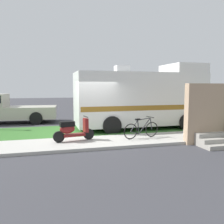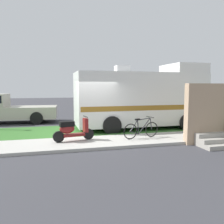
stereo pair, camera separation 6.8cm
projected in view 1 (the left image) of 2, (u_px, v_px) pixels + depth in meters
name	position (u px, v px, depth m)	size (l,w,h in m)	color
ground_plane	(92.00, 138.00, 10.54)	(80.00, 80.00, 0.00)	#38383D
sidewalk	(97.00, 142.00, 9.38)	(24.00, 2.00, 0.12)	#ADAAA3
grass_strip	(87.00, 131.00, 11.98)	(24.00, 3.40, 0.08)	#336628
motorhome_rv	(142.00, 98.00, 12.63)	(6.89, 2.61, 3.50)	silver
scooter	(72.00, 130.00, 9.32)	(1.66, 0.59, 0.97)	black
bicycle	(141.00, 129.00, 9.90)	(1.68, 0.55, 0.88)	black
pickup_truck_near	(1.00, 108.00, 14.65)	(5.60, 2.39, 1.83)	#B7B29E
porch_steps	(210.00, 120.00, 9.34)	(2.00, 1.26, 2.40)	#9E998E
bottle_green	(222.00, 133.00, 10.35)	(0.07, 0.07, 0.26)	brown
bottle_spare	(184.00, 131.00, 10.81)	(0.07, 0.07, 0.27)	#B2B2B7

